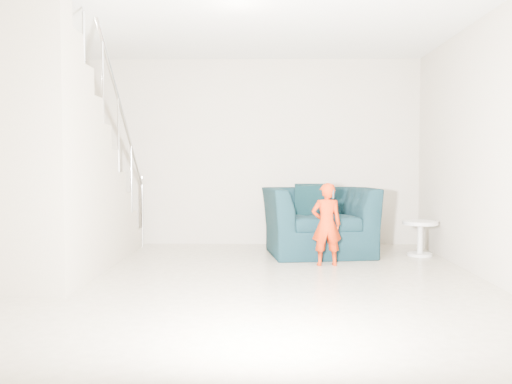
# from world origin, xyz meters

# --- Properties ---
(floor) EXTENTS (5.50, 5.50, 0.00)m
(floor) POSITION_xyz_m (0.00, 0.00, 0.00)
(floor) COLOR gray
(floor) RESTS_ON ground
(ceiling) EXTENTS (5.50, 5.50, 0.00)m
(ceiling) POSITION_xyz_m (0.00, 0.00, 2.70)
(ceiling) COLOR silver
(ceiling) RESTS_ON back_wall
(back_wall) EXTENTS (5.00, 0.00, 5.00)m
(back_wall) POSITION_xyz_m (0.00, 2.75, 1.35)
(back_wall) COLOR #B0A490
(back_wall) RESTS_ON floor
(front_wall) EXTENTS (5.00, 0.00, 5.00)m
(front_wall) POSITION_xyz_m (0.00, -2.75, 1.35)
(front_wall) COLOR #B0A490
(front_wall) RESTS_ON floor
(right_wall) EXTENTS (0.00, 5.50, 5.50)m
(right_wall) POSITION_xyz_m (2.50, 0.00, 1.35)
(right_wall) COLOR #B0A490
(right_wall) RESTS_ON floor
(armchair) EXTENTS (1.50, 1.35, 0.87)m
(armchair) POSITION_xyz_m (0.96, 1.88, 0.44)
(armchair) COLOR black
(armchair) RESTS_ON floor
(toddler) EXTENTS (0.37, 0.26, 0.96)m
(toddler) POSITION_xyz_m (0.97, 1.09, 0.48)
(toddler) COLOR #AA1E05
(toddler) RESTS_ON floor
(side_table) EXTENTS (0.45, 0.45, 0.45)m
(side_table) POSITION_xyz_m (2.25, 1.77, 0.30)
(side_table) COLOR silver
(side_table) RESTS_ON floor
(staircase) EXTENTS (1.02, 3.03, 3.62)m
(staircase) POSITION_xyz_m (-2.00, 0.55, 0.95)
(staircase) COLOR #ADA089
(staircase) RESTS_ON floor
(cushion) EXTENTS (0.47, 0.23, 0.47)m
(cushion) POSITION_xyz_m (0.90, 2.19, 0.68)
(cushion) COLOR black
(cushion) RESTS_ON armchair
(throw) EXTENTS (0.05, 0.47, 0.52)m
(throw) POSITION_xyz_m (0.40, 1.96, 0.55)
(throw) COLOR black
(throw) RESTS_ON armchair
(phone) EXTENTS (0.03, 0.05, 0.10)m
(phone) POSITION_xyz_m (1.04, 1.04, 0.84)
(phone) COLOR black
(phone) RESTS_ON toddler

